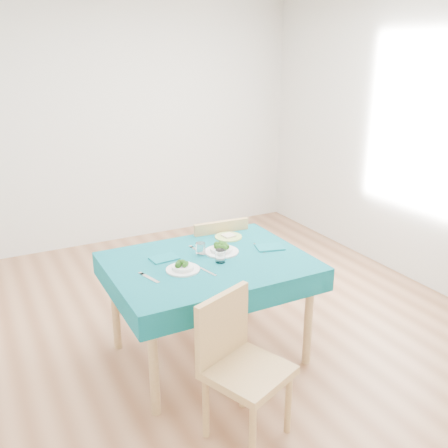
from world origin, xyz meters
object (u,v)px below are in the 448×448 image
chair_near (248,357)px  side_plate (228,237)px  table (209,309)px  chair_far (212,245)px  bowl_near (183,266)px  bowl_far (222,248)px

chair_near → side_plate: bearing=45.4°
table → chair_far: 0.77m
table → chair_near: bearing=-101.1°
chair_near → chair_far: (0.51, 1.48, 0.05)m
chair_near → bowl_near: (-0.06, 0.75, 0.27)m
chair_near → bowl_far: (0.31, 0.91, 0.27)m
side_plate → chair_far: bearing=86.7°
table → side_plate: 0.60m
chair_far → bowl_far: 0.65m
chair_near → bowl_near: chair_near is taller
bowl_near → bowl_far: (0.37, 0.15, 0.00)m
side_plate → table: bearing=-135.3°
bowl_near → chair_near: bearing=-85.3°
chair_far → bowl_far: bearing=74.5°
bowl_far → side_plate: (0.19, 0.24, -0.03)m
bowl_far → side_plate: bearing=52.4°
table → chair_far: chair_far is taller
table → side_plate: (0.33, 0.33, 0.38)m
bowl_far → side_plate: 0.31m
chair_near → side_plate: (0.49, 1.15, 0.24)m
bowl_near → bowl_far: 0.40m
table → bowl_far: 0.45m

